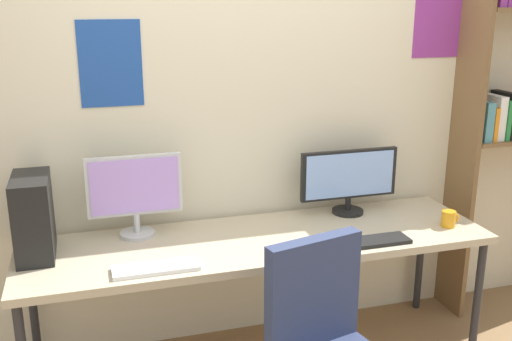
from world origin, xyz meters
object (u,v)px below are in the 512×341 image
keyboard_left (156,268)px  coffee_mug (449,219)px  monitor_left (135,191)px  desk (259,246)px  pc_tower (33,217)px  computer_mouse (277,254)px  monitor_right (349,178)px  keyboard_right (377,241)px

keyboard_left → coffee_mug: 1.60m
coffee_mug → monitor_left: bearing=167.8°
desk → coffee_mug: (1.03, -0.14, 0.09)m
monitor_left → keyboard_left: 0.50m
keyboard_left → coffee_mug: size_ratio=3.71×
pc_tower → coffee_mug: (2.12, -0.24, -0.15)m
computer_mouse → keyboard_left: bearing=178.0°
monitor_right → pc_tower: bearing=-176.2°
coffee_mug → pc_tower: bearing=173.5°
computer_mouse → keyboard_right: bearing=2.1°
desk → monitor_left: bearing=160.5°
keyboard_left → pc_tower: bearing=148.0°
keyboard_left → keyboard_right: 1.12m
monitor_left → computer_mouse: (0.62, -0.46, -0.23)m
keyboard_right → monitor_left: bearing=159.1°
monitor_right → pc_tower: (-1.69, -0.11, -0.01)m
monitor_left → monitor_right: monitor_left is taller
monitor_right → desk: bearing=-160.5°
coffee_mug → keyboard_left: bearing=-176.8°
pc_tower → computer_mouse: bearing=-17.6°
monitor_left → coffee_mug: 1.68m
monitor_left → keyboard_left: size_ratio=1.23×
desk → monitor_right: 0.69m
desk → pc_tower: size_ratio=6.12×
monitor_right → keyboard_left: size_ratio=1.47×
desk → computer_mouse: 0.26m
pc_tower → keyboard_left: 0.65m
monitor_left → pc_tower: bearing=-167.1°
monitor_left → keyboard_left: bearing=-84.8°
monitor_right → computer_mouse: size_ratio=6.02×
desk → coffee_mug: coffee_mug is taller
monitor_left → computer_mouse: monitor_left is taller
desk → coffee_mug: 1.05m
computer_mouse → desk: bearing=93.5°
keyboard_left → keyboard_right: same height
desk → keyboard_left: size_ratio=6.15×
keyboard_right → computer_mouse: size_ratio=3.44×
monitor_left → monitor_right: (1.20, 0.00, -0.03)m
monitor_right → keyboard_right: 0.49m
pc_tower → computer_mouse: (1.10, -0.35, -0.18)m
desk → monitor_right: monitor_right is taller
monitor_right → keyboard_left: (-1.16, -0.44, -0.20)m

